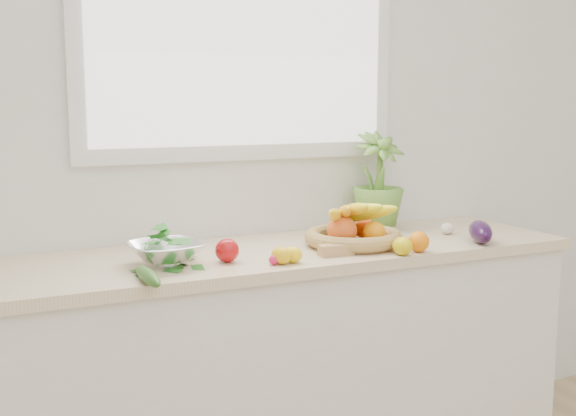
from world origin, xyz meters
name	(u,v)px	position (x,y,z in m)	size (l,w,h in m)	color
back_wall	(241,121)	(0.00, 2.25, 1.35)	(4.50, 0.02, 2.70)	white
counter_cabinet	(273,374)	(0.00, 1.95, 0.43)	(2.20, 0.58, 0.86)	silver
countertop	(273,255)	(0.00, 1.95, 0.88)	(2.24, 0.62, 0.04)	beige
window_frame	(242,14)	(0.00, 2.23, 1.75)	(1.30, 0.03, 1.10)	white
window_pane	(244,14)	(0.00, 2.21, 1.75)	(1.18, 0.01, 0.98)	white
orange_loose	(419,242)	(0.45, 1.69, 0.94)	(0.07, 0.07, 0.07)	orange
lemon_a	(281,256)	(-0.07, 1.73, 0.93)	(0.06, 0.07, 0.06)	#EDB20C
lemon_b	(402,246)	(0.36, 1.67, 0.93)	(0.06, 0.08, 0.06)	#DBC30B
lemon_c	(293,255)	(-0.03, 1.73, 0.93)	(0.05, 0.07, 0.05)	yellow
apple	(227,250)	(-0.22, 1.83, 0.94)	(0.08, 0.08, 0.08)	#AF0E10
ginger	(336,250)	(0.16, 1.77, 0.92)	(0.12, 0.05, 0.04)	tan
garlic_a	(376,237)	(0.40, 1.90, 0.92)	(0.05, 0.05, 0.04)	white
garlic_b	(447,228)	(0.75, 1.92, 0.92)	(0.05, 0.05, 0.05)	white
garlic_c	(370,242)	(0.33, 1.83, 0.92)	(0.05, 0.05, 0.04)	white
eggplant	(480,232)	(0.75, 1.73, 0.94)	(0.08, 0.21, 0.08)	#270D32
cucumber	(148,276)	(-0.53, 1.67, 0.92)	(0.04, 0.23, 0.04)	#295318
radish	(274,260)	(-0.10, 1.72, 0.92)	(0.03, 0.03, 0.03)	#D61A4B
potted_herb	(378,179)	(0.55, 2.13, 1.11)	(0.21, 0.21, 0.38)	#639937
fruit_basket	(353,232)	(0.29, 1.88, 0.95)	(0.38, 0.38, 0.19)	tan
colander_with_spinach	(166,247)	(-0.42, 1.86, 0.96)	(0.26, 0.26, 0.12)	silver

